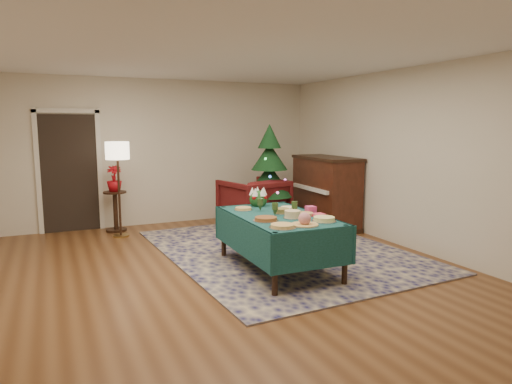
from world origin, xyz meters
name	(u,v)px	position (x,y,z in m)	size (l,w,h in m)	color
room_shell	(227,168)	(0.00, 0.00, 1.35)	(7.00, 7.00, 7.00)	#593319
doorway	(69,169)	(-1.60, 3.48, 1.10)	(1.08, 0.04, 2.16)	black
rug	(281,250)	(1.15, 0.80, 0.01)	(3.20, 4.20, 0.02)	#14144B
buffet_table	(278,226)	(0.70, 0.01, 0.58)	(1.12, 1.87, 0.72)	black
platter_0	(283,226)	(0.40, -0.66, 0.74)	(0.31, 0.31, 0.05)	silver
platter_1	(305,221)	(0.68, -0.66, 0.78)	(0.32, 0.32, 0.16)	silver
platter_2	(324,219)	(1.01, -0.57, 0.75)	(0.29, 0.29, 0.06)	silver
platter_3	(266,219)	(0.40, -0.25, 0.74)	(0.31, 0.31, 0.05)	silver
platter_4	(292,215)	(0.77, -0.23, 0.77)	(0.23, 0.23, 0.10)	silver
platter_5	(305,214)	(0.99, -0.15, 0.74)	(0.25, 0.25, 0.04)	silver
platter_6	(282,211)	(0.79, 0.09, 0.75)	(0.23, 0.23, 0.07)	silver
platter_7	(288,208)	(1.00, 0.29, 0.74)	(0.25, 0.25, 0.04)	silver
platter_8	(243,209)	(0.43, 0.52, 0.74)	(0.25, 0.25, 0.04)	silver
goblet_0	(260,204)	(0.61, 0.37, 0.81)	(0.08, 0.08, 0.17)	#2D471E
goblet_1	(294,207)	(0.92, -0.02, 0.81)	(0.08, 0.08, 0.17)	#2D471E
goblet_2	(275,209)	(0.64, -0.02, 0.81)	(0.08, 0.08, 0.17)	#2D471E
napkin_stack	(319,215)	(1.11, -0.28, 0.74)	(0.14, 0.14, 0.04)	#E13E5B
gift_box	(311,210)	(1.13, -0.06, 0.77)	(0.11, 0.11, 0.10)	#D13A77
centerpiece	(258,197)	(0.75, 0.73, 0.84)	(0.26, 0.26, 0.30)	#1E4C1E
armchair	(254,202)	(1.35, 2.24, 0.51)	(0.99, 0.92, 1.02)	#4E1011
floor_lamp	(118,156)	(-0.89, 2.70, 1.35)	(0.38, 0.38, 1.59)	#A57F3F
side_table	(116,212)	(-0.90, 3.14, 0.34)	(0.40, 0.40, 0.71)	black
potted_plant	(114,184)	(-0.90, 3.14, 0.83)	(0.25, 0.45, 0.25)	#A70B14
christmas_tree	(269,183)	(1.61, 2.13, 0.84)	(1.11, 1.11, 1.88)	black
piano	(326,193)	(2.67, 1.93, 0.63)	(0.76, 1.52, 1.29)	black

